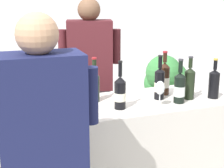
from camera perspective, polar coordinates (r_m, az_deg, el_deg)
wall_back at (r=4.88m, az=-11.12°, el=10.18°), size 8.00×0.10×2.80m
counter at (r=2.67m, az=-0.08°, el=-13.60°), size 1.85×0.62×1.00m
wine_bottle_0 at (r=2.70m, az=16.69°, el=0.17°), size 0.08×0.08×0.31m
wine_bottle_1 at (r=2.50m, az=-2.94°, el=-0.14°), size 0.07×0.07×0.33m
wine_bottle_2 at (r=2.52m, az=11.22°, el=-0.57°), size 0.08×0.08×0.33m
wine_bottle_3 at (r=2.63m, az=12.82°, el=0.28°), size 0.08×0.08×0.33m
wine_bottle_4 at (r=2.34m, az=1.36°, el=-1.43°), size 0.08×0.08×0.34m
wine_bottle_5 at (r=2.71m, az=8.72°, el=0.92°), size 0.09×0.09×0.35m
wine_bottle_6 at (r=2.58m, az=7.94°, el=0.10°), size 0.08×0.08×0.34m
wine_glass at (r=2.41m, az=8.03°, el=-0.85°), size 0.07×0.07×0.19m
ice_bucket at (r=2.27m, az=-16.93°, el=-3.00°), size 0.21×0.21×0.20m
person_server at (r=3.15m, az=-3.63°, el=-2.10°), size 0.54×0.34×1.74m
potted_shrub at (r=4.24m, az=8.84°, el=0.05°), size 0.55×0.57×1.07m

